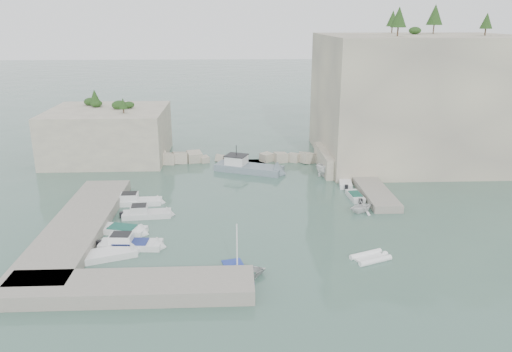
{
  "coord_description": "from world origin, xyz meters",
  "views": [
    {
      "loc": [
        -2.34,
        -44.85,
        19.24
      ],
      "look_at": [
        0.0,
        6.0,
        3.0
      ],
      "focal_mm": 35.0,
      "sensor_mm": 36.0,
      "label": 1
    }
  ],
  "objects_px": {
    "motorboat_c": "(123,233)",
    "tender_east_c": "(345,185)",
    "inflatable_dinghy": "(370,259)",
    "work_boat": "(249,171)",
    "tender_east_a": "(361,212)",
    "motorboat_a": "(137,204)",
    "tender_east_b": "(355,199)",
    "motorboat_e": "(110,257)",
    "motorboat_b": "(147,217)",
    "tender_east_d": "(336,176)",
    "motorboat_d": "(131,248)",
    "rowboat": "(237,278)"
  },
  "relations": [
    {
      "from": "motorboat_b",
      "to": "work_boat",
      "type": "xyz_separation_m",
      "value": [
        10.82,
        15.04,
        0.0
      ]
    },
    {
      "from": "motorboat_b",
      "to": "tender_east_c",
      "type": "bearing_deg",
      "value": 17.26
    },
    {
      "from": "tender_east_a",
      "to": "motorboat_a",
      "type": "bearing_deg",
      "value": 57.91
    },
    {
      "from": "inflatable_dinghy",
      "to": "work_boat",
      "type": "distance_m",
      "value": 26.93
    },
    {
      "from": "rowboat",
      "to": "inflatable_dinghy",
      "type": "relative_size",
      "value": 1.39
    },
    {
      "from": "motorboat_b",
      "to": "tender_east_c",
      "type": "xyz_separation_m",
      "value": [
        22.21,
        9.19,
        0.0
      ]
    },
    {
      "from": "rowboat",
      "to": "tender_east_d",
      "type": "xyz_separation_m",
      "value": [
        12.74,
        25.2,
        0.0
      ]
    },
    {
      "from": "motorboat_a",
      "to": "tender_east_b",
      "type": "relative_size",
      "value": 1.49
    },
    {
      "from": "motorboat_b",
      "to": "tender_east_d",
      "type": "height_order",
      "value": "tender_east_d"
    },
    {
      "from": "motorboat_b",
      "to": "tender_east_b",
      "type": "relative_size",
      "value": 1.38
    },
    {
      "from": "motorboat_b",
      "to": "inflatable_dinghy",
      "type": "distance_m",
      "value": 22.56
    },
    {
      "from": "motorboat_e",
      "to": "motorboat_c",
      "type": "bearing_deg",
      "value": 70.01
    },
    {
      "from": "motorboat_a",
      "to": "motorboat_b",
      "type": "xyz_separation_m",
      "value": [
        1.63,
        -3.64,
        0.0
      ]
    },
    {
      "from": "motorboat_c",
      "to": "tender_east_a",
      "type": "height_order",
      "value": "tender_east_a"
    },
    {
      "from": "motorboat_c",
      "to": "tender_east_b",
      "type": "xyz_separation_m",
      "value": [
        23.92,
        8.07,
        0.0
      ]
    },
    {
      "from": "motorboat_d",
      "to": "tender_east_c",
      "type": "distance_m",
      "value": 27.73
    },
    {
      "from": "motorboat_a",
      "to": "tender_east_b",
      "type": "bearing_deg",
      "value": -0.89
    },
    {
      "from": "motorboat_b",
      "to": "motorboat_e",
      "type": "distance_m",
      "value": 8.93
    },
    {
      "from": "motorboat_b",
      "to": "tender_east_b",
      "type": "bearing_deg",
      "value": 5.62
    },
    {
      "from": "tender_east_c",
      "to": "tender_east_d",
      "type": "bearing_deg",
      "value": 16.54
    },
    {
      "from": "motorboat_a",
      "to": "tender_east_c",
      "type": "xyz_separation_m",
      "value": [
        23.84,
        5.55,
        0.0
      ]
    },
    {
      "from": "motorboat_a",
      "to": "motorboat_d",
      "type": "bearing_deg",
      "value": -85.02
    },
    {
      "from": "motorboat_a",
      "to": "motorboat_d",
      "type": "height_order",
      "value": "same"
    },
    {
      "from": "inflatable_dinghy",
      "to": "tender_east_c",
      "type": "xyz_separation_m",
      "value": [
        2.11,
        19.42,
        0.0
      ]
    },
    {
      "from": "inflatable_dinghy",
      "to": "motorboat_e",
      "type": "bearing_deg",
      "value": 153.91
    },
    {
      "from": "inflatable_dinghy",
      "to": "work_boat",
      "type": "xyz_separation_m",
      "value": [
        -9.29,
        25.27,
        0.0
      ]
    },
    {
      "from": "motorboat_a",
      "to": "work_boat",
      "type": "xyz_separation_m",
      "value": [
        12.44,
        11.4,
        0.0
      ]
    },
    {
      "from": "tender_east_a",
      "to": "work_boat",
      "type": "bearing_deg",
      "value": 13.05
    },
    {
      "from": "tender_east_b",
      "to": "inflatable_dinghy",
      "type": "bearing_deg",
      "value": 167.05
    },
    {
      "from": "inflatable_dinghy",
      "to": "tender_east_a",
      "type": "xyz_separation_m",
      "value": [
        1.84,
        10.51,
        0.0
      ]
    },
    {
      "from": "inflatable_dinghy",
      "to": "tender_east_c",
      "type": "distance_m",
      "value": 19.54
    },
    {
      "from": "motorboat_e",
      "to": "rowboat",
      "type": "xyz_separation_m",
      "value": [
        10.67,
        -4.0,
        0.0
      ]
    },
    {
      "from": "motorboat_e",
      "to": "tender_east_a",
      "type": "distance_m",
      "value": 25.29
    },
    {
      "from": "tender_east_d",
      "to": "motorboat_b",
      "type": "bearing_deg",
      "value": 122.22
    },
    {
      "from": "motorboat_d",
      "to": "inflatable_dinghy",
      "type": "height_order",
      "value": "motorboat_d"
    },
    {
      "from": "motorboat_e",
      "to": "tender_east_c",
      "type": "bearing_deg",
      "value": 17.19
    },
    {
      "from": "rowboat",
      "to": "tender_east_b",
      "type": "height_order",
      "value": "rowboat"
    },
    {
      "from": "motorboat_a",
      "to": "motorboat_e",
      "type": "xyz_separation_m",
      "value": [
        -0.04,
        -12.42,
        0.0
      ]
    },
    {
      "from": "tender_east_d",
      "to": "work_boat",
      "type": "distance_m",
      "value": 11.23
    },
    {
      "from": "motorboat_e",
      "to": "tender_east_d",
      "type": "xyz_separation_m",
      "value": [
        23.41,
        21.19,
        0.0
      ]
    },
    {
      "from": "motorboat_d",
      "to": "motorboat_e",
      "type": "bearing_deg",
      "value": -125.86
    },
    {
      "from": "inflatable_dinghy",
      "to": "tender_east_d",
      "type": "distance_m",
      "value": 22.71
    },
    {
      "from": "motorboat_e",
      "to": "work_boat",
      "type": "xyz_separation_m",
      "value": [
        12.48,
        23.81,
        0.0
      ]
    },
    {
      "from": "inflatable_dinghy",
      "to": "tender_east_a",
      "type": "distance_m",
      "value": 10.67
    },
    {
      "from": "tender_east_a",
      "to": "tender_east_d",
      "type": "xyz_separation_m",
      "value": [
        -0.2,
        12.14,
        0.0
      ]
    },
    {
      "from": "motorboat_b",
      "to": "inflatable_dinghy",
      "type": "relative_size",
      "value": 1.57
    },
    {
      "from": "motorboat_a",
      "to": "motorboat_d",
      "type": "relative_size",
      "value": 0.97
    },
    {
      "from": "motorboat_c",
      "to": "tender_east_c",
      "type": "bearing_deg",
      "value": 43.94
    },
    {
      "from": "motorboat_c",
      "to": "tender_east_c",
      "type": "height_order",
      "value": "same"
    },
    {
      "from": "motorboat_b",
      "to": "motorboat_d",
      "type": "relative_size",
      "value": 0.89
    }
  ]
}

